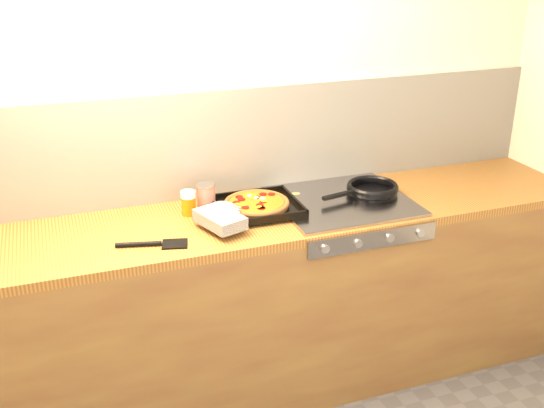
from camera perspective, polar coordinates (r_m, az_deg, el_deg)
name	(u,v)px	position (r m, az deg, el deg)	size (l,w,h in m)	color
room_shell	(229,143)	(2.96, -3.87, 5.50)	(3.20, 3.20, 3.20)	white
counter_run	(250,304)	(3.00, -1.94, -8.96)	(3.20, 0.62, 0.90)	olive
stovetop	(342,201)	(2.94, 6.30, 0.23)	(0.60, 0.56, 0.02)	#959499
pizza_on_tray	(246,208)	(2.77, -2.34, -0.33)	(0.49, 0.42, 0.06)	black
frying_pan	(371,189)	(3.01, 8.90, 1.33)	(0.42, 0.28, 0.04)	black
tomato_can	(206,196)	(2.85, -5.93, 0.68)	(0.10, 0.10, 0.12)	maroon
juice_glass	(188,203)	(2.80, -7.50, 0.11)	(0.08, 0.08, 0.11)	orange
wooden_spoon	(276,196)	(2.97, 0.39, 0.73)	(0.30, 0.07, 0.02)	#A47D45
black_spatula	(154,244)	(2.56, -10.56, -3.55)	(0.29, 0.12, 0.02)	black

